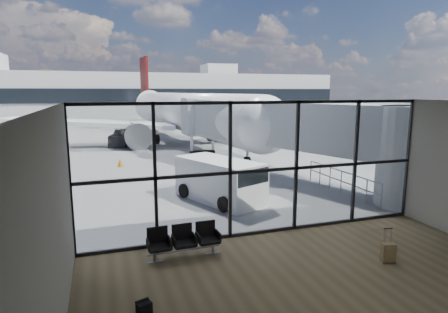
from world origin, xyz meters
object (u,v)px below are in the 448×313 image
seating_row (183,239)px  service_van (221,180)px  suitcase (388,253)px  airliner (181,112)px  backpack (145,312)px  belt_loader (120,139)px  mobile_stairs (44,152)px

seating_row → service_van: bearing=59.3°
suitcase → service_van: size_ratio=0.21×
airliner → backpack: bearing=-109.5°
backpack → belt_loader: 26.85m
airliner → mobile_stairs: size_ratio=10.06×
suitcase → service_van: (-2.62, 7.27, 0.64)m
airliner → belt_loader: (-5.85, -1.34, -2.21)m
seating_row → mobile_stairs: size_ratio=0.60×
backpack → service_van: service_van is taller
suitcase → mobile_stairs: size_ratio=0.28×
seating_row → belt_loader: size_ratio=0.54×
seating_row → suitcase: bearing=-24.2°
airliner → service_van: bearing=-103.1°
belt_loader → mobile_stairs: mobile_stairs is taller
service_van → mobile_stairs: size_ratio=1.30×
seating_row → service_van: service_van is taller
seating_row → belt_loader: bearing=89.7°
seating_row → belt_loader: (-0.56, 23.97, 0.06)m
seating_row → airliner: airliner is taller
backpack → belt_loader: (0.89, 26.84, 0.36)m
seating_row → suitcase: 5.86m
backpack → mobile_stairs: size_ratio=0.13×
suitcase → airliner: bearing=106.2°
suitcase → mobile_stairs: mobile_stairs is taller
seating_row → airliner: 25.95m
belt_loader → mobile_stairs: (-5.47, -5.45, -0.04)m
service_van → mobile_stairs: 16.13m
seating_row → mobile_stairs: mobile_stairs is taller
seating_row → service_van: size_ratio=0.46×
backpack → seating_row: bearing=44.0°
suitcase → belt_loader: belt_loader is taller
service_van → backpack: bearing=-141.1°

